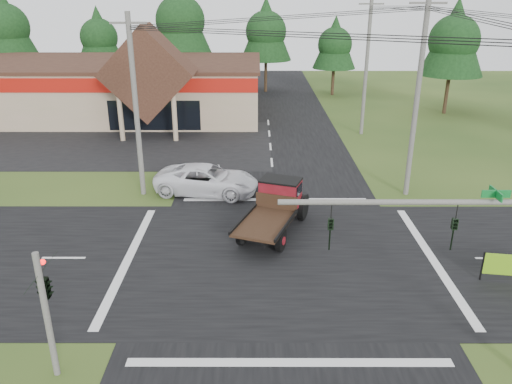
{
  "coord_description": "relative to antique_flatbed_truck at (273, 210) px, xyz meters",
  "views": [
    {
      "loc": [
        -1.08,
        -20.21,
        11.37
      ],
      "look_at": [
        -1.12,
        2.77,
        2.2
      ],
      "focal_mm": 35.0,
      "sensor_mm": 36.0,
      "label": 1
    }
  ],
  "objects": [
    {
      "name": "road_ns",
      "position": [
        0.27,
        -2.74,
        -1.25
      ],
      "size": [
        12.0,
        120.0,
        0.02
      ],
      "primitive_type": "cube",
      "color": "black",
      "rests_on": "ground"
    },
    {
      "name": "antique_flatbed_truck",
      "position": [
        0.0,
        0.0,
        0.0
      ],
      "size": [
        4.24,
        6.46,
        2.52
      ],
      "primitive_type": null,
      "rotation": [
        0.0,
        0.0,
        -0.35
      ],
      "color": "#5D0D13",
      "rests_on": "ground"
    },
    {
      "name": "utility_pole_n",
      "position": [
        8.27,
        19.26,
        4.48
      ],
      "size": [
        2.0,
        0.3,
        11.2
      ],
      "color": "#595651",
      "rests_on": "ground"
    },
    {
      "name": "road_ew",
      "position": [
        0.27,
        -2.74,
        -1.25
      ],
      "size": [
        120.0,
        12.0,
        0.02
      ],
      "primitive_type": "cube",
      "color": "black",
      "rests_on": "ground"
    },
    {
      "name": "traffic_signal_mast",
      "position": [
        6.08,
        -10.24,
        3.16
      ],
      "size": [
        8.12,
        0.24,
        7.0
      ],
      "color": "#595651",
      "rests_on": "ground"
    },
    {
      "name": "tree_row_d",
      "position": [
        0.27,
        39.26,
        6.12
      ],
      "size": [
        6.16,
        6.16,
        11.11
      ],
      "color": "#332316",
      "rests_on": "ground"
    },
    {
      "name": "utility_pole_ne",
      "position": [
        8.27,
        5.26,
        4.63
      ],
      "size": [
        2.0,
        0.3,
        11.5
      ],
      "color": "#595651",
      "rests_on": "ground"
    },
    {
      "name": "utility_pole_nw",
      "position": [
        -7.73,
        5.26,
        4.13
      ],
      "size": [
        2.0,
        0.3,
        10.5
      ],
      "color": "#595651",
      "rests_on": "ground"
    },
    {
      "name": "cvs_building",
      "position": [
        -15.44,
        26.83,
        1.52
      ],
      "size": [
        30.4,
        18.2,
        9.19
      ],
      "color": "tan",
      "rests_on": "ground"
    },
    {
      "name": "ground",
      "position": [
        0.27,
        -2.74,
        -1.26
      ],
      "size": [
        120.0,
        120.0,
        0.0
      ],
      "primitive_type": "plane",
      "color": "#294318",
      "rests_on": "ground"
    },
    {
      "name": "tree_row_a",
      "position": [
        -29.73,
        37.26,
        6.79
      ],
      "size": [
        6.72,
        6.72,
        12.12
      ],
      "color": "#332316",
      "rests_on": "ground"
    },
    {
      "name": "tree_row_c",
      "position": [
        -9.73,
        38.26,
        7.46
      ],
      "size": [
        7.28,
        7.28,
        13.13
      ],
      "color": "#332316",
      "rests_on": "ground"
    },
    {
      "name": "white_pickup",
      "position": [
        -3.85,
        5.4,
        -0.4
      ],
      "size": [
        6.61,
        3.87,
        1.73
      ],
      "primitive_type": "imported",
      "rotation": [
        0.0,
        0.0,
        1.4
      ],
      "color": "white",
      "rests_on": "ground"
    },
    {
      "name": "tree_row_b",
      "position": [
        -19.73,
        39.26,
        5.44
      ],
      "size": [
        5.6,
        5.6,
        10.1
      ],
      "color": "#332316",
      "rests_on": "ground"
    },
    {
      "name": "traffic_signal_corner",
      "position": [
        -7.23,
        -10.06,
        2.26
      ],
      "size": [
        0.53,
        2.48,
        4.4
      ],
      "color": "#595651",
      "rests_on": "ground"
    },
    {
      "name": "parking_apron",
      "position": [
        -13.73,
        16.26,
        -1.25
      ],
      "size": [
        28.0,
        14.0,
        0.02
      ],
      "primitive_type": "cube",
      "color": "black",
      "rests_on": "ground"
    },
    {
      "name": "tree_row_e",
      "position": [
        8.27,
        37.26,
        4.77
      ],
      "size": [
        5.04,
        5.04,
        9.09
      ],
      "color": "#332316",
      "rests_on": "ground"
    },
    {
      "name": "tree_side_ne",
      "position": [
        18.27,
        27.26,
        6.12
      ],
      "size": [
        6.16,
        6.16,
        11.11
      ],
      "color": "#332316",
      "rests_on": "ground"
    }
  ]
}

